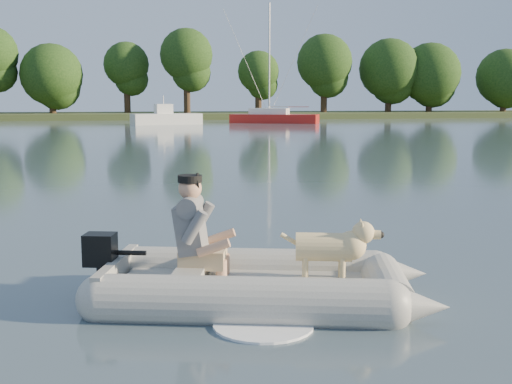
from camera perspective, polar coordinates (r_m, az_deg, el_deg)
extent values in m
plane|color=#4F5F6B|center=(7.71, 0.43, -7.97)|extent=(160.00, 160.00, 0.00)
cube|color=#47512D|center=(69.31, -9.31, 6.68)|extent=(160.00, 12.00, 0.70)
cylinder|color=#332316|center=(69.12, -17.63, 7.41)|extent=(0.70, 0.70, 2.94)
sphere|color=#30521B|center=(69.16, -17.74, 9.91)|extent=(6.27, 6.27, 6.27)
cylinder|color=#332316|center=(69.23, -11.37, 7.94)|extent=(0.70, 0.70, 3.67)
sphere|color=#30521B|center=(69.31, -11.46, 11.06)|extent=(4.69, 4.69, 4.69)
cylinder|color=#332316|center=(67.61, -6.15, 8.31)|extent=(0.70, 0.70, 4.29)
sphere|color=#30521B|center=(67.75, -6.21, 12.04)|extent=(5.43, 5.43, 5.43)
cylinder|color=#332316|center=(68.87, 0.21, 7.91)|extent=(0.70, 0.70, 3.21)
sphere|color=#30521B|center=(68.92, 0.21, 10.65)|extent=(4.41, 4.41, 4.41)
cylinder|color=#332316|center=(71.20, 6.05, 8.17)|extent=(0.70, 0.70, 3.94)
sphere|color=#30521B|center=(71.30, 6.10, 11.43)|extent=(6.03, 6.03, 6.03)
cylinder|color=#332316|center=(73.95, 11.67, 7.89)|extent=(0.70, 0.70, 3.52)
sphere|color=#30521B|center=(74.02, 11.76, 10.69)|extent=(6.68, 6.68, 6.68)
cylinder|color=#332316|center=(75.66, 15.12, 7.66)|extent=(0.70, 0.70, 3.21)
sphere|color=#30521B|center=(75.70, 15.22, 10.16)|extent=(6.79, 6.79, 6.79)
cylinder|color=#332316|center=(79.68, 21.12, 7.33)|extent=(0.70, 0.70, 2.96)
sphere|color=#30521B|center=(79.71, 21.23, 9.51)|extent=(6.40, 6.40, 6.40)
cube|color=#AE1913|center=(55.94, 1.65, 6.44)|extent=(7.79, 5.12, 0.94)
cube|color=white|center=(56.02, 1.18, 7.17)|extent=(3.69, 2.88, 0.56)
cylinder|color=#A5A5AA|center=(56.10, 1.19, 11.73)|extent=(0.15, 0.15, 9.40)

